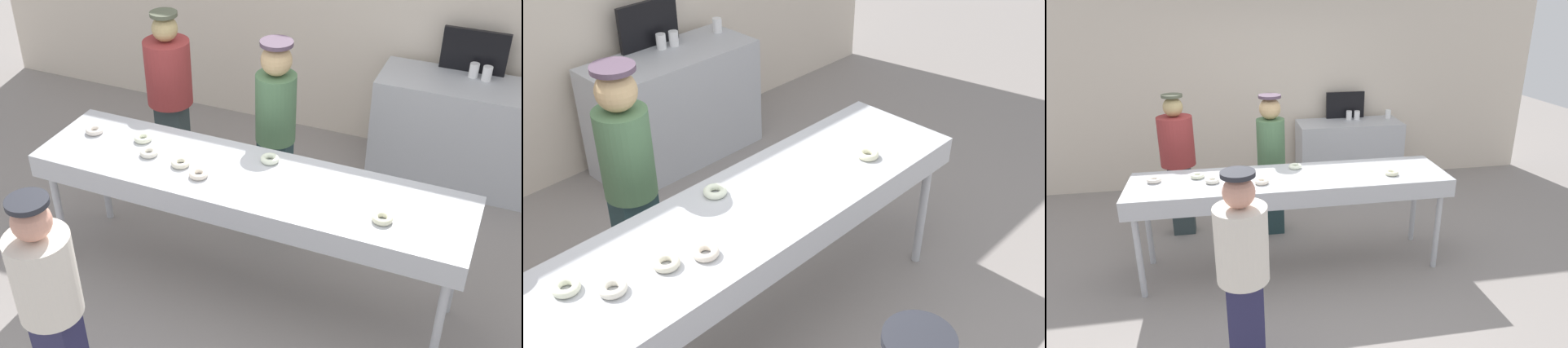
% 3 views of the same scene
% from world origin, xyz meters
% --- Properties ---
extents(ground_plane, '(16.00, 16.00, 0.00)m').
position_xyz_m(ground_plane, '(0.00, 0.00, 0.00)').
color(ground_plane, gray).
extents(fryer_conveyor, '(2.99, 0.74, 0.96)m').
position_xyz_m(fryer_conveyor, '(0.00, 0.00, 0.87)').
color(fryer_conveyor, '#B7BABF').
rests_on(fryer_conveyor, ground).
extents(sugar_donut_0, '(0.16, 0.16, 0.04)m').
position_xyz_m(sugar_donut_0, '(-0.87, 0.12, 0.98)').
color(sugar_donut_0, white).
rests_on(sugar_donut_0, fryer_conveyor).
extents(sugar_donut_1, '(0.16, 0.16, 0.04)m').
position_xyz_m(sugar_donut_1, '(-0.29, -0.14, 0.98)').
color(sugar_donut_1, '#F4E4CE').
rests_on(sugar_donut_1, fryer_conveyor).
extents(sugar_donut_2, '(0.16, 0.16, 0.04)m').
position_xyz_m(sugar_donut_2, '(0.07, 0.22, 0.98)').
color(sugar_donut_2, white).
rests_on(sugar_donut_2, fryer_conveyor).
extents(sugar_donut_3, '(0.17, 0.17, 0.04)m').
position_xyz_m(sugar_donut_3, '(-0.73, -0.03, 0.98)').
color(sugar_donut_3, white).
rests_on(sugar_donut_3, fryer_conveyor).
extents(sugar_donut_4, '(0.18, 0.18, 0.04)m').
position_xyz_m(sugar_donut_4, '(0.95, -0.13, 0.98)').
color(sugar_donut_4, '#F0EDC5').
rests_on(sugar_donut_4, fryer_conveyor).
extents(sugar_donut_5, '(0.18, 0.18, 0.04)m').
position_xyz_m(sugar_donut_5, '(-0.46, -0.06, 0.98)').
color(sugar_donut_5, '#EBE5C9').
rests_on(sugar_donut_5, fryer_conveyor).
extents(sugar_donut_6, '(0.17, 0.17, 0.04)m').
position_xyz_m(sugar_donut_6, '(-1.25, 0.08, 0.98)').
color(sugar_donut_6, white).
rests_on(sugar_donut_6, fryer_conveyor).
extents(worker_baker, '(0.31, 0.31, 1.59)m').
position_xyz_m(worker_baker, '(-0.11, 0.77, 0.89)').
color(worker_baker, '#223A3D').
rests_on(worker_baker, ground).
extents(worker_assistant, '(0.37, 0.37, 1.60)m').
position_xyz_m(worker_assistant, '(-1.11, 0.94, 0.93)').
color(worker_assistant, '#2F3C3E').
rests_on(worker_assistant, ground).
extents(customer_waiting, '(0.34, 0.34, 1.55)m').
position_xyz_m(customer_waiting, '(-0.53, -1.41, 0.88)').
color(customer_waiting, '#26254A').
rests_on(customer_waiting, ground).
extents(prep_counter, '(1.44, 0.60, 0.95)m').
position_xyz_m(prep_counter, '(1.12, 1.99, 0.48)').
color(prep_counter, '#B7BABF').
rests_on(prep_counter, ground).
extents(paper_cup_1, '(0.08, 0.08, 0.12)m').
position_xyz_m(paper_cup_1, '(1.15, 2.13, 1.01)').
color(paper_cup_1, white).
rests_on(paper_cup_1, prep_counter).
extents(paper_cup_2, '(0.08, 0.08, 0.12)m').
position_xyz_m(paper_cup_2, '(1.26, 2.11, 1.01)').
color(paper_cup_2, white).
rests_on(paper_cup_2, prep_counter).
extents(menu_display, '(0.55, 0.04, 0.37)m').
position_xyz_m(menu_display, '(1.12, 2.24, 1.14)').
color(menu_display, black).
rests_on(menu_display, prep_counter).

